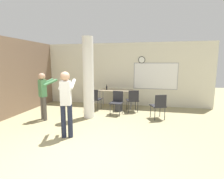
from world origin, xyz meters
TOP-DOWN VIEW (x-y plane):
  - ground_plane at (0.00, 0.00)m, footprint 24.00×24.00m
  - wall_left_accent at (-3.50, 2.50)m, footprint 0.12×7.00m
  - wall_back at (0.03, 5.06)m, footprint 8.00×0.15m
  - support_pillar at (-0.74, 2.86)m, footprint 0.37×0.37m
  - folding_table at (-0.06, 4.46)m, footprint 1.44×0.64m
  - bottle_on_table at (-0.46, 4.39)m, footprint 0.06×0.06m
  - waste_bin at (0.15, 3.89)m, footprint 0.31×0.31m
  - chair_table_left at (-0.82, 3.80)m, footprint 0.48×0.48m
  - chair_table_right at (0.72, 3.89)m, footprint 0.56×0.56m
  - chair_table_front at (0.17, 3.44)m, footprint 0.49×0.49m
  - chair_mid_room at (1.67, 3.15)m, footprint 0.58×0.58m
  - person_watching_back at (-2.12, 2.29)m, footprint 0.55×0.64m
  - person_playing_front at (-0.73, 1.15)m, footprint 0.49×0.67m

SIDE VIEW (x-z plane):
  - ground_plane at x=0.00m, z-range 0.00..0.00m
  - waste_bin at x=0.15m, z-range 0.00..0.31m
  - chair_table_left at x=-0.82m, z-range 0.08..0.95m
  - chair_table_right at x=0.72m, z-range 0.08..0.95m
  - chair_table_front at x=0.17m, z-range 0.08..0.95m
  - chair_mid_room at x=1.67m, z-range 0.08..0.95m
  - folding_table at x=-0.06m, z-range 0.32..1.09m
  - bottle_on_table at x=-0.46m, z-range 0.74..0.97m
  - person_watching_back at x=-2.12m, z-range 0.14..1.73m
  - person_playing_front at x=-0.73m, z-range 0.15..1.86m
  - wall_back at x=0.03m, z-range 0.00..2.80m
  - wall_left_accent at x=-3.50m, z-range 0.00..2.80m
  - support_pillar at x=-0.74m, z-range 0.00..2.80m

